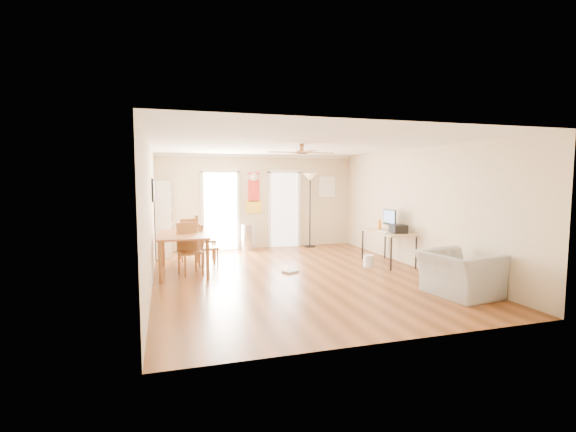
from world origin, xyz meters
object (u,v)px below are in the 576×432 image
object	(u,v)px
torchiere_lamp	(310,210)
wastebasket_a	(368,261)
trash_can	(248,237)
printer	(398,229)
dining_chair_right_a	(205,238)
armchair	(459,274)
computer_desk	(388,248)
dining_chair_right_b	(208,246)
dining_chair_near	(191,249)
dining_chair_far	(189,239)
bookshelf	(163,219)
dining_table	(184,253)

from	to	relation	value
torchiere_lamp	wastebasket_a	distance (m)	3.04
trash_can	printer	xyz separation A→B (m)	(2.82, -2.92, 0.48)
dining_chair_right_a	torchiere_lamp	world-z (taller)	torchiere_lamp
trash_can	armchair	bearing A→B (deg)	-64.46
dining_chair_right_a	computer_desk	bearing A→B (deg)	-112.49
dining_chair_right_b	dining_chair_near	xyz separation A→B (m)	(-0.42, -0.67, 0.05)
dining_chair_far	torchiere_lamp	bearing A→B (deg)	-168.38
computer_desk	printer	xyz separation A→B (m)	(0.09, -0.26, 0.46)
armchair	dining_chair_near	bearing A→B (deg)	48.32
dining_chair_right_a	wastebasket_a	xyz separation A→B (m)	(3.38, -1.72, -0.41)
bookshelf	dining_chair_right_b	world-z (taller)	bookshelf
dining_chair_near	wastebasket_a	world-z (taller)	dining_chair_near
dining_chair_right_b	printer	bearing A→B (deg)	-113.06
bookshelf	dining_chair_right_b	distance (m)	1.85
dining_table	armchair	bearing A→B (deg)	-35.06
dining_table	trash_can	xyz separation A→B (m)	(1.78, 2.26, -0.06)
printer	wastebasket_a	xyz separation A→B (m)	(-0.67, 0.08, -0.70)
bookshelf	armchair	distance (m)	6.88
torchiere_lamp	printer	world-z (taller)	torchiere_lamp
bookshelf	trash_can	world-z (taller)	bookshelf
dining_chair_right_a	dining_chair_right_b	bearing A→B (deg)	178.86
trash_can	printer	size ratio (longest dim) A/B	1.94
torchiere_lamp	wastebasket_a	xyz separation A→B (m)	(0.34, -2.88, -0.91)
dining_chair_right_a	dining_chair_near	bearing A→B (deg)	161.52
computer_desk	armchair	size ratio (longest dim) A/B	1.22
dining_chair_right_a	armchair	world-z (taller)	dining_chair_right_a
trash_can	wastebasket_a	world-z (taller)	trash_can
dining_chair_right_b	computer_desk	world-z (taller)	dining_chair_right_b
bookshelf	trash_can	size ratio (longest dim) A/B	2.68
dining_chair_near	trash_can	bearing A→B (deg)	38.57
dining_chair_right_b	trash_can	size ratio (longest dim) A/B	1.33
computer_desk	armchair	xyz separation A→B (m)	(-0.21, -2.62, -0.00)
printer	wastebasket_a	bearing A→B (deg)	-179.90
dining_chair_near	computer_desk	size ratio (longest dim) A/B	0.75
bookshelf	dining_table	distance (m)	2.09
dining_chair_right_a	dining_chair_right_b	distance (m)	0.68
bookshelf	printer	bearing A→B (deg)	-28.90
trash_can	armchair	xyz separation A→B (m)	(2.52, -5.27, 0.02)
dining_chair_near	armchair	distance (m)	5.03
printer	armchair	distance (m)	2.42
printer	armchair	world-z (taller)	printer
dining_chair_far	armchair	xyz separation A→B (m)	(4.13, -4.34, -0.14)
dining_chair_right_a	dining_chair_far	world-z (taller)	dining_chair_right_a
torchiere_lamp	printer	xyz separation A→B (m)	(1.01, -2.96, -0.21)
computer_desk	wastebasket_a	bearing A→B (deg)	-163.08
dining_table	armchair	world-z (taller)	dining_table
armchair	trash_can	bearing A→B (deg)	17.81
dining_table	dining_chair_near	xyz separation A→B (m)	(0.13, -0.21, 0.11)
dining_chair_near	dining_chair_right_a	bearing A→B (deg)	55.10
dining_chair_far	computer_desk	distance (m)	4.66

